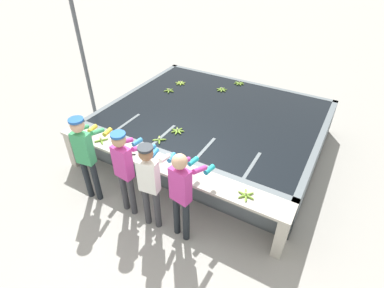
# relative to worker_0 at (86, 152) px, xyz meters

# --- Properties ---
(ground_plane) EXTENTS (80.00, 80.00, 0.00)m
(ground_plane) POSITION_rel_worker_0_xyz_m (1.17, 0.38, -1.07)
(ground_plane) COLOR #A3A099
(ground_plane) RESTS_ON ground
(wash_tank) EXTENTS (4.66, 3.79, 0.87)m
(wash_tank) POSITION_rel_worker_0_xyz_m (1.17, 2.71, -0.64)
(wash_tank) COLOR slate
(wash_tank) RESTS_ON ground
(work_ledge) EXTENTS (4.66, 0.45, 0.87)m
(work_ledge) POSITION_rel_worker_0_xyz_m (1.17, 0.60, -0.45)
(work_ledge) COLOR #B7B2A3
(work_ledge) RESTS_ON ground
(worker_0) EXTENTS (0.48, 0.75, 1.75)m
(worker_0) POSITION_rel_worker_0_xyz_m (0.00, 0.00, 0.00)
(worker_0) COLOR #1E2328
(worker_0) RESTS_ON ground
(worker_1) EXTENTS (0.46, 0.74, 1.69)m
(worker_1) POSITION_rel_worker_0_xyz_m (0.81, 0.08, -0.04)
(worker_1) COLOR #38383D
(worker_1) RESTS_ON ground
(worker_2) EXTENTS (0.47, 0.74, 1.67)m
(worker_2) POSITION_rel_worker_0_xyz_m (1.35, 0.03, -0.05)
(worker_2) COLOR #38383D
(worker_2) RESTS_ON ground
(worker_3) EXTENTS (0.48, 0.74, 1.71)m
(worker_3) POSITION_rel_worker_0_xyz_m (1.91, 0.08, -0.04)
(worker_3) COLOR #1E2328
(worker_3) RESTS_ON ground
(banana_bunch_floating_0) EXTENTS (0.25, 0.25, 0.08)m
(banana_bunch_floating_0) POSITION_rel_worker_0_xyz_m (0.74, 1.14, -0.19)
(banana_bunch_floating_0) COLOR #75A333
(banana_bunch_floating_0) RESTS_ON wash_tank
(banana_bunch_floating_1) EXTENTS (0.28, 0.28, 0.08)m
(banana_bunch_floating_1) POSITION_rel_worker_0_xyz_m (-0.28, 3.56, -0.19)
(banana_bunch_floating_1) COLOR #9EC642
(banana_bunch_floating_1) RESTS_ON wash_tank
(banana_bunch_floating_2) EXTENTS (0.28, 0.28, 0.08)m
(banana_bunch_floating_2) POSITION_rel_worker_0_xyz_m (0.84, 3.75, -0.19)
(banana_bunch_floating_2) COLOR #75A333
(banana_bunch_floating_2) RESTS_ON wash_tank
(banana_bunch_floating_3) EXTENTS (0.28, 0.28, 0.08)m
(banana_bunch_floating_3) POSITION_rel_worker_0_xyz_m (1.07, 4.33, -0.19)
(banana_bunch_floating_3) COLOR #75A333
(banana_bunch_floating_3) RESTS_ON wash_tank
(banana_bunch_floating_4) EXTENTS (0.28, 0.28, 0.08)m
(banana_bunch_floating_4) POSITION_rel_worker_0_xyz_m (0.88, 1.59, -0.19)
(banana_bunch_floating_4) COLOR #75A333
(banana_bunch_floating_4) RESTS_ON wash_tank
(banana_bunch_floating_5) EXTENTS (0.27, 0.28, 0.08)m
(banana_bunch_floating_5) POSITION_rel_worker_0_xyz_m (-0.29, 3.04, -0.19)
(banana_bunch_floating_5) COLOR #75A333
(banana_bunch_floating_5) RESTS_ON wash_tank
(banana_bunch_ledge_0) EXTENTS (0.28, 0.28, 0.08)m
(banana_bunch_ledge_0) POSITION_rel_worker_0_xyz_m (-0.58, 0.50, -0.18)
(banana_bunch_ledge_0) COLOR #8CB738
(banana_bunch_ledge_0) RESTS_ON work_ledge
(banana_bunch_ledge_1) EXTENTS (0.25, 0.25, 0.08)m
(banana_bunch_ledge_1) POSITION_rel_worker_0_xyz_m (-0.22, 0.56, -0.18)
(banana_bunch_ledge_1) COLOR #75A333
(banana_bunch_ledge_1) RESTS_ON work_ledge
(banana_bunch_ledge_2) EXTENTS (0.28, 0.27, 0.08)m
(banana_bunch_ledge_2) POSITION_rel_worker_0_xyz_m (2.75, 0.59, -0.18)
(banana_bunch_ledge_2) COLOR #75A333
(banana_bunch_ledge_2) RESTS_ON work_ledge
(knife_0) EXTENTS (0.35, 0.03, 0.02)m
(knife_0) POSITION_rel_worker_0_xyz_m (1.56, 0.58, -0.19)
(knife_0) COLOR silver
(knife_0) RESTS_ON work_ledge
(knife_1) EXTENTS (0.31, 0.22, 0.02)m
(knife_1) POSITION_rel_worker_0_xyz_m (0.64, 0.57, -0.19)
(knife_1) COLOR silver
(knife_1) RESTS_ON work_ledge
(support_post_left) EXTENTS (0.09, 0.09, 3.20)m
(support_post_left) POSITION_rel_worker_0_xyz_m (-1.96, 2.01, 0.53)
(support_post_left) COLOR slate
(support_post_left) RESTS_ON ground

